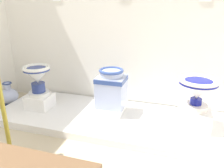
# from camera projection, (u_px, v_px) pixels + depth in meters

# --- Properties ---
(display_platform) EXTENTS (2.90, 1.00, 0.09)m
(display_platform) POSITION_uv_depth(u_px,v_px,m) (111.00, 119.00, 2.77)
(display_platform) COLOR white
(display_platform) RESTS_ON ground_plane
(plinth_block_central_ornate) EXTENTS (0.31, 0.29, 0.18)m
(plinth_block_central_ornate) POSITION_uv_depth(u_px,v_px,m) (40.00, 101.00, 2.95)
(plinth_block_central_ornate) COLOR white
(plinth_block_central_ornate) RESTS_ON display_platform
(antique_toilet_central_ornate) EXTENTS (0.35, 0.35, 0.39)m
(antique_toilet_central_ornate) POSITION_uv_depth(u_px,v_px,m) (37.00, 76.00, 2.84)
(antique_toilet_central_ornate) COLOR white
(antique_toilet_central_ornate) RESTS_ON plinth_block_central_ornate
(plinth_block_tall_cobalt) EXTENTS (0.30, 0.33, 0.09)m
(plinth_block_tall_cobalt) POSITION_uv_depth(u_px,v_px,m) (111.00, 109.00, 2.82)
(plinth_block_tall_cobalt) COLOR white
(plinth_block_tall_cobalt) RESTS_ON display_platform
(antique_toilet_tall_cobalt) EXTENTS (0.34, 0.31, 0.48)m
(antique_toilet_tall_cobalt) POSITION_uv_depth(u_px,v_px,m) (111.00, 87.00, 2.73)
(antique_toilet_tall_cobalt) COLOR #A8B5DD
(antique_toilet_tall_cobalt) RESTS_ON plinth_block_tall_cobalt
(plinth_block_leftmost) EXTENTS (0.35, 0.29, 0.23)m
(plinth_block_leftmost) POSITION_uv_depth(u_px,v_px,m) (193.00, 119.00, 2.44)
(plinth_block_leftmost) COLOR white
(plinth_block_leftmost) RESTS_ON display_platform
(antique_toilet_leftmost) EXTENTS (0.40, 0.40, 0.35)m
(antique_toilet_leftmost) POSITION_uv_depth(u_px,v_px,m) (198.00, 89.00, 2.32)
(antique_toilet_leftmost) COLOR white
(antique_toilet_leftmost) RESTS_ON plinth_block_leftmost
(decorative_vase_companion) EXTENTS (0.26, 0.26, 0.34)m
(decorative_vase_companion) POSITION_uv_depth(u_px,v_px,m) (9.00, 96.00, 3.23)
(decorative_vase_companion) COLOR navy
(decorative_vase_companion) RESTS_ON ground_plane
(stanchion_post_near_left) EXTENTS (0.24, 0.24, 1.01)m
(stanchion_post_near_left) POSITION_uv_depth(u_px,v_px,m) (6.00, 127.00, 2.06)
(stanchion_post_near_left) COLOR gold
(stanchion_post_near_left) RESTS_ON ground_plane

